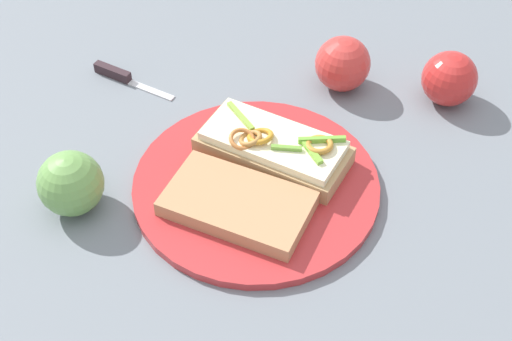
% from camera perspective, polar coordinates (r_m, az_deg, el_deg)
% --- Properties ---
extents(ground_plane, '(2.00, 2.00, 0.00)m').
position_cam_1_polar(ground_plane, '(0.86, 0.00, -1.45)').
color(ground_plane, slate).
rests_on(ground_plane, ground).
extents(plate, '(0.30, 0.30, 0.01)m').
position_cam_1_polar(plate, '(0.86, 0.00, -1.19)').
color(plate, '#B83032').
rests_on(plate, ground_plane).
extents(sandwich, '(0.09, 0.19, 0.05)m').
position_cam_1_polar(sandwich, '(0.87, 1.51, 1.86)').
color(sandwich, tan).
rests_on(sandwich, plate).
extents(bread_slice_side, '(0.10, 0.17, 0.02)m').
position_cam_1_polar(bread_slice_side, '(0.82, -1.60, -2.61)').
color(bread_slice_side, tan).
rests_on(bread_slice_side, plate).
extents(apple_0, '(0.10, 0.10, 0.08)m').
position_cam_1_polar(apple_0, '(0.84, -14.64, -1.01)').
color(apple_0, '#6A9E4D').
rests_on(apple_0, ground_plane).
extents(apple_1, '(0.10, 0.10, 0.08)m').
position_cam_1_polar(apple_1, '(0.99, 6.97, 8.49)').
color(apple_1, red).
rests_on(apple_1, ground_plane).
extents(apple_2, '(0.08, 0.08, 0.07)m').
position_cam_1_polar(apple_2, '(0.99, 15.25, 7.12)').
color(apple_2, red).
rests_on(apple_2, ground_plane).
extents(knife, '(0.02, 0.13, 0.01)m').
position_cam_1_polar(knife, '(1.03, -10.73, 7.43)').
color(knife, silver).
rests_on(knife, ground_plane).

